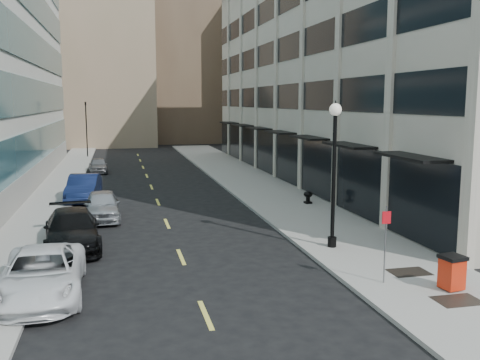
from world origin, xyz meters
name	(u,v)px	position (x,y,z in m)	size (l,w,h in m)	color
ground	(218,345)	(0.00, 0.00, 0.00)	(160.00, 160.00, 0.00)	black
sidewalk_right	(275,196)	(7.50, 20.00, 0.07)	(5.00, 80.00, 0.15)	gray
sidewalk_left	(46,206)	(-6.50, 20.00, 0.07)	(3.00, 80.00, 0.15)	gray
building_right	(365,65)	(16.94, 26.99, 8.99)	(15.30, 46.50, 18.25)	beige
skyline_tan_near	(101,46)	(-4.00, 68.00, 14.00)	(14.00, 18.00, 28.00)	#8F755E
skyline_brown	(182,30)	(8.00, 72.00, 17.00)	(12.00, 16.00, 34.00)	brown
skyline_tan_far	(38,70)	(-14.00, 78.00, 11.00)	(12.00, 14.00, 22.00)	#8F755E
skyline_stone	(254,75)	(18.00, 66.00, 10.00)	(10.00, 14.00, 20.00)	beige
grate_mid	(458,300)	(7.60, 1.00, 0.15)	(1.40, 1.00, 0.01)	black
grate_far	(409,272)	(7.60, 3.80, 0.15)	(1.40, 1.00, 0.01)	black
road_centerline	(162,212)	(0.00, 17.00, 0.01)	(0.15, 68.20, 0.01)	#D8CC4C
traffic_signal	(86,105)	(-5.50, 48.00, 5.72)	(0.66, 0.66, 6.98)	black
car_white_van	(42,274)	(-4.80, 4.59, 0.76)	(2.51, 5.44, 1.51)	white
car_black_pickup	(72,230)	(-4.31, 10.38, 0.79)	(2.22, 5.45, 1.58)	black
car_silver_sedan	(102,205)	(-3.20, 15.70, 0.76)	(1.80, 4.48, 1.53)	#989CA0
car_blue_sedan	(84,188)	(-4.44, 21.47, 0.82)	(1.74, 4.99, 1.64)	#121D43
car_grey_sedan	(98,165)	(-3.96, 35.00, 0.65)	(1.54, 3.82, 1.30)	slate
trash_bin	(452,271)	(7.98, 1.91, 0.76)	(0.80, 0.84, 1.13)	red
lamppost	(334,162)	(6.25, 7.57, 3.71)	(0.50, 0.50, 6.06)	black
sign_post	(386,234)	(6.19, 2.99, 1.81)	(0.30, 0.06, 2.61)	slate
urn_planter	(308,196)	(8.60, 16.81, 0.60)	(0.53, 0.53, 0.74)	black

